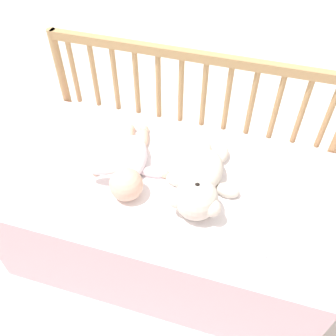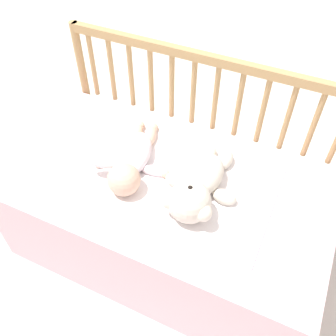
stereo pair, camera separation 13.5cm
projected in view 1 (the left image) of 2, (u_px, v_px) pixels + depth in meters
ground_plane at (167, 244)px, 1.71m from camera, size 12.00×12.00×0.00m
crib_mattress at (167, 216)px, 1.55m from camera, size 1.22×0.67×0.44m
crib_rail at (192, 100)px, 1.53m from camera, size 1.22×0.04×0.77m
blanket at (167, 171)px, 1.42m from camera, size 0.80×0.52×0.01m
teddy_bear at (201, 183)px, 1.30m from camera, size 0.27×0.40×0.15m
baby at (130, 164)px, 1.38m from camera, size 0.30×0.41×0.12m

